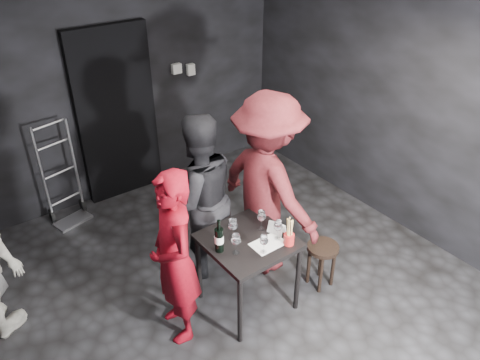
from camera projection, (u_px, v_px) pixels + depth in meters
floor at (238, 302)px, 4.42m from camera, size 4.50×5.00×0.02m
ceiling at (236, 1)px, 3.01m from camera, size 4.50×5.00×0.02m
wall_back at (111, 90)px, 5.43m from camera, size 4.50×0.04×2.70m
wall_right at (413, 113)px, 4.85m from camera, size 0.04×5.00×2.70m
doorway at (117, 115)px, 5.55m from camera, size 0.95×0.10×2.10m
wallbox_upper at (177, 69)px, 5.77m from camera, size 0.12×0.06×0.12m
wallbox_lower at (191, 70)px, 5.90m from camera, size 0.10×0.06×0.14m
hand_truck at (67, 203)px, 5.44m from camera, size 0.41×0.34×1.22m
tasting_table at (248, 248)px, 4.08m from camera, size 0.72×0.72×0.75m
stool at (322, 255)px, 4.44m from camera, size 0.30×0.30×0.47m
server_red at (174, 254)px, 3.72m from camera, size 0.50×0.67×1.68m
woman_black at (198, 188)px, 4.35m from camera, size 0.97×0.59×1.90m
man_maroon at (269, 166)px, 4.29m from camera, size 0.82×1.55×2.32m
tasting_mat at (268, 244)px, 3.97m from camera, size 0.29×0.19×0.00m
wine_glass_a at (236, 243)px, 3.82m from camera, size 0.09×0.09×0.21m
wine_glass_b at (218, 239)px, 3.88m from camera, size 0.08×0.08×0.19m
wine_glass_c at (233, 228)px, 3.98m from camera, size 0.09×0.09×0.22m
wine_glass_d at (264, 243)px, 3.83m from camera, size 0.08×0.08×0.19m
wine_glass_e at (278, 229)px, 3.98m from camera, size 0.08×0.08×0.20m
wine_glass_f at (261, 219)px, 4.10m from camera, size 0.10×0.10×0.21m
wine_bottle at (219, 239)px, 3.84m from camera, size 0.07×0.07×0.31m
breadstick_cup at (289, 232)px, 3.91m from camera, size 0.09×0.09×0.28m
reserved_card at (275, 228)px, 4.07m from camera, size 0.14×0.17×0.11m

